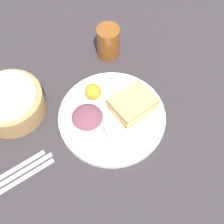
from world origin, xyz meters
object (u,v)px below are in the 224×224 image
Objects in this scene: knife at (21,172)px; sandwich at (133,104)px; salad_bowl at (88,121)px; drink_glass at (108,42)px; bread_basket at (10,103)px; fork at (24,178)px; spoon at (18,167)px; dressing_cup at (118,137)px; plate at (112,117)px.

sandwich is at bearing 178.07° from knife.
salad_bowl is 0.29m from drink_glass.
salad_bowl reaches higher than bread_basket.
spoon is (0.01, 0.03, 0.00)m from fork.
fork is (-0.12, -0.19, -0.04)m from bread_basket.
dressing_cup is 0.30× the size of bread_basket.
spoon is (-0.24, 0.15, -0.03)m from dressing_cup.
salad_bowl is 0.63× the size of spoon.
spoon is (-0.29, 0.09, -0.01)m from plate.
fork is (-0.36, 0.08, -0.04)m from sandwich.
plate is 0.25m from drink_glass.
plate is 0.30m from fork.
salad_bowl reaches higher than plate.
plate is 0.30m from knife.
bread_basket is (-0.10, 0.21, -0.01)m from salad_bowl.
drink_glass is at bearing -155.60° from spoon.
sandwich is (0.06, -0.03, 0.03)m from plate.
drink_glass is 0.48m from knife.
drink_glass is (0.12, 0.20, 0.02)m from sandwich.
salad_bowl reaches higher than spoon.
spoon is (-0.35, 0.12, -0.04)m from sandwich.
bread_basket is at bearing -112.15° from spoon.
salad_bowl is at bearing -64.11° from bread_basket.
plate is at bearing 155.69° from sandwich.
salad_bowl is at bearing 158.02° from sandwich.
drink_glass reaches higher than knife.
drink_glass is 0.49m from fork.
dressing_cup is at bearing 168.21° from fork.
dressing_cup is 0.33m from drink_glass.
sandwich is 0.69× the size of bread_basket.
plate is 5.33× the size of dressing_cup.
knife is at bearing -167.30° from drink_glass.
plate is 0.30m from spoon.
dressing_cup is at bearing 161.04° from spoon.
plate reaches higher than knife.
fork is at bearing -165.40° from drink_glass.
dressing_cup is at bearing -133.28° from drink_glass.
sandwich is 1.21× the size of drink_glass.
dressing_cup is 0.31× the size of knife.
bread_basket reaches higher than plate.
drink_glass is (0.23, 0.24, 0.02)m from dressing_cup.
drink_glass reaches higher than plate.
salad_bowl reaches higher than knife.
drink_glass is (0.25, 0.15, 0.00)m from salad_bowl.
salad_bowl is at bearing -173.24° from fork.
salad_bowl is 0.52× the size of bread_basket.
fork is 0.02m from knife.
bread_basket reaches higher than fork.
salad_bowl is 0.91× the size of drink_glass.
fork is at bearing 90.00° from knife.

